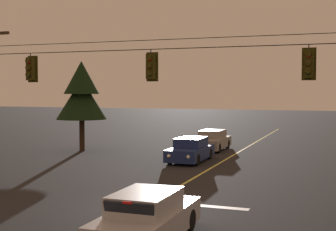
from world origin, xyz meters
name	(u,v)px	position (x,y,z in m)	size (l,w,h in m)	color
ground_plane	(137,211)	(0.00, 0.00, 0.00)	(180.00, 180.00, 0.00)	black
lane_centre_stripe	(202,173)	(0.00, 8.14, 0.00)	(0.14, 60.00, 0.01)	#D1C64C
stop_bar_paint	(202,206)	(1.90, 1.54, 0.00)	(3.40, 0.36, 0.01)	silver
signal_span_assembly	(159,102)	(0.00, 2.14, 3.71)	(17.40, 0.32, 7.12)	#38281C
traffic_light_leftmost	(31,69)	(-5.79, 2.12, 5.06)	(0.48, 0.41, 1.22)	black
traffic_light_left_inner	(151,67)	(-0.33, 2.12, 5.06)	(0.48, 0.41, 1.22)	black
traffic_light_centre	(309,64)	(5.47, 2.12, 5.06)	(0.48, 0.41, 1.22)	black
car_waiting_near_lane	(147,218)	(1.60, -2.92, 0.65)	(1.80, 4.33, 1.39)	#A5A5AD
car_oncoming_lead	(190,150)	(-1.79, 11.86, 0.65)	(1.80, 4.42, 1.39)	navy
car_oncoming_trailing	(212,141)	(-2.00, 17.60, 0.65)	(1.80, 4.42, 1.39)	gray
tree_verge_near	(82,93)	(-10.28, 13.97, 3.98)	(3.47, 3.47, 6.18)	#332316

